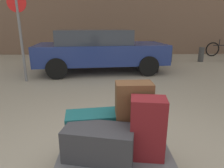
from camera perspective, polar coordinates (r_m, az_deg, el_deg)
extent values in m
cube|color=#4C4C51|center=(2.21, 0.81, -19.24)|extent=(1.13, 0.78, 0.10)
cylinder|color=black|center=(2.56, 9.65, -18.49)|extent=(0.24, 0.06, 0.24)
cylinder|color=black|center=(2.54, -8.65, -18.79)|extent=(0.24, 0.06, 0.24)
cube|color=#2D2D33|center=(1.99, -3.71, -16.43)|extent=(0.71, 0.46, 0.32)
cube|color=#144C51|center=(2.25, -5.41, -12.07)|extent=(0.61, 0.36, 0.33)
cube|color=#51331E|center=(2.15, 6.11, -8.34)|extent=(0.38, 0.24, 0.68)
cube|color=maroon|center=(1.96, 10.10, -12.37)|extent=(0.35, 0.26, 0.61)
cube|color=navy|center=(6.95, -3.05, 8.83)|extent=(4.47, 2.26, 0.64)
cube|color=#2D333D|center=(6.88, -5.25, 13.31)|extent=(2.57, 1.84, 0.46)
cylinder|color=black|center=(8.06, 6.67, 7.53)|extent=(0.66, 0.29, 0.64)
cylinder|color=black|center=(6.45, 10.35, 5.10)|extent=(0.66, 0.29, 0.64)
cylinder|color=black|center=(7.86, -13.97, 6.92)|extent=(0.66, 0.29, 0.64)
cylinder|color=black|center=(6.21, -15.54, 4.30)|extent=(0.66, 0.29, 0.64)
torus|color=black|center=(11.64, 26.82, 8.86)|extent=(0.72, 0.08, 0.72)
cylinder|color=black|center=(11.88, 29.16, 9.66)|extent=(1.00, 0.07, 0.04)
cylinder|color=black|center=(11.77, 28.42, 10.45)|extent=(0.04, 0.04, 0.30)
cylinder|color=#383838|center=(9.21, 16.20, 8.08)|extent=(0.23, 0.23, 0.63)
cylinder|color=#383838|center=(9.72, 24.17, 7.71)|extent=(0.23, 0.23, 0.63)
cylinder|color=slate|center=(6.14, -24.57, 11.57)|extent=(0.07, 0.07, 2.39)
cylinder|color=red|center=(6.15, -25.69, 20.32)|extent=(0.50, 0.04, 0.50)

